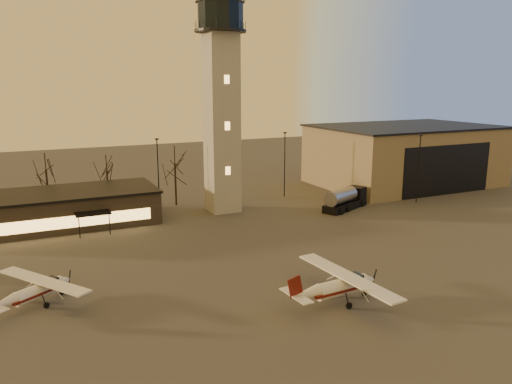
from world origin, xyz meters
TOP-DOWN VIEW (x-y plane):
  - ground at (0.00, 0.00)m, footprint 220.00×220.00m
  - control_tower at (0.00, 30.00)m, footprint 6.80×6.80m
  - hangar at (36.00, 33.98)m, footprint 30.60×20.60m
  - terminal at (-21.99, 31.98)m, footprint 25.40×12.20m
  - light_poles at (0.50, 31.00)m, footprint 58.50×12.25m
  - tree_row at (-13.70, 39.16)m, footprint 37.20×9.20m
  - cessna_front at (-2.19, -2.00)m, footprint 9.22×11.65m
  - cessna_rear at (-24.60, 8.32)m, footprint 8.15×9.08m
  - fuel_truck at (15.97, 23.28)m, footprint 8.59×5.56m

SIDE VIEW (x-z plane):
  - ground at x=0.00m, z-range 0.00..0.00m
  - cessna_rear at x=-24.60m, z-range -0.44..2.33m
  - cessna_front at x=-2.19m, z-range -0.51..2.70m
  - fuel_truck at x=15.97m, z-range -0.32..2.77m
  - terminal at x=-21.99m, z-range 0.01..4.31m
  - hangar at x=36.00m, z-range 0.00..10.30m
  - light_poles at x=0.50m, z-range 0.34..10.48m
  - tree_row at x=-13.70m, z-range 1.54..10.34m
  - control_tower at x=0.00m, z-range 0.03..32.63m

